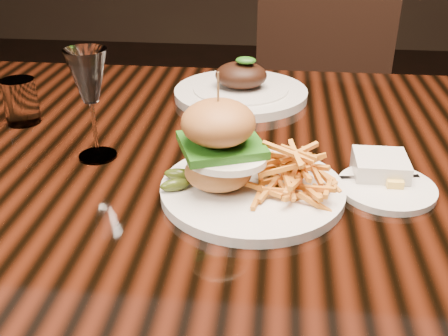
# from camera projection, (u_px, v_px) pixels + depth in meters

# --- Properties ---
(dining_table) EXTENTS (1.60, 0.90, 0.75)m
(dining_table) POSITION_uv_depth(u_px,v_px,m) (268.00, 191.00, 0.91)
(dining_table) COLOR black
(dining_table) RESTS_ON ground
(burger_plate) EXTENTS (0.26, 0.26, 0.18)m
(burger_plate) POSITION_uv_depth(u_px,v_px,m) (249.00, 165.00, 0.73)
(burger_plate) COLOR silver
(burger_plate) RESTS_ON dining_table
(side_saucer) EXTENTS (0.14, 0.14, 0.02)m
(side_saucer) POSITION_uv_depth(u_px,v_px,m) (387.00, 188.00, 0.76)
(side_saucer) COLOR silver
(side_saucer) RESTS_ON dining_table
(ramekin) EXTENTS (0.10, 0.10, 0.04)m
(ramekin) POSITION_uv_depth(u_px,v_px,m) (380.00, 168.00, 0.79)
(ramekin) COLOR silver
(ramekin) RESTS_ON dining_table
(wine_glass) EXTENTS (0.07, 0.07, 0.18)m
(wine_glass) POSITION_uv_depth(u_px,v_px,m) (89.00, 80.00, 0.80)
(wine_glass) COLOR white
(wine_glass) RESTS_ON dining_table
(water_tumbler) EXTENTS (0.06, 0.06, 0.08)m
(water_tumbler) POSITION_uv_depth(u_px,v_px,m) (21.00, 101.00, 0.97)
(water_tumbler) COLOR white
(water_tumbler) RESTS_ON dining_table
(far_dish) EXTENTS (0.28, 0.28, 0.09)m
(far_dish) POSITION_uv_depth(u_px,v_px,m) (241.00, 90.00, 1.09)
(far_dish) COLOR silver
(far_dish) RESTS_ON dining_table
(chair_far) EXTENTS (0.52, 0.52, 0.95)m
(chair_far) POSITION_uv_depth(u_px,v_px,m) (318.00, 93.00, 1.74)
(chair_far) COLOR black
(chair_far) RESTS_ON ground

